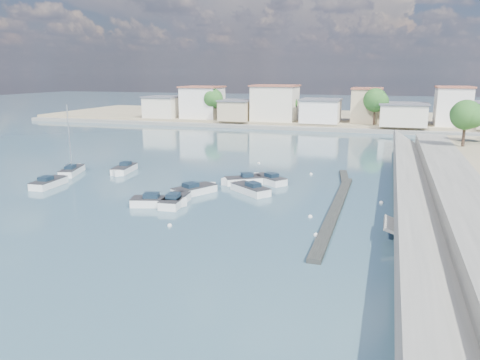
# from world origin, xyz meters

# --- Properties ---
(ground) EXTENTS (400.00, 400.00, 0.00)m
(ground) POSITION_xyz_m (0.00, 40.00, 0.00)
(ground) COLOR #2D4B5A
(ground) RESTS_ON ground
(seawall_walkway) EXTENTS (5.00, 90.00, 1.80)m
(seawall_walkway) POSITION_xyz_m (18.50, 13.00, 0.90)
(seawall_walkway) COLOR slate
(seawall_walkway) RESTS_ON ground
(breakwater) EXTENTS (2.00, 31.02, 0.35)m
(breakwater) POSITION_xyz_m (6.90, 12.69, 0.17)
(breakwater) COLOR black
(breakwater) RESTS_ON ground
(far_shore_land) EXTENTS (160.00, 40.00, 1.40)m
(far_shore_land) POSITION_xyz_m (0.00, 92.00, 0.70)
(far_shore_land) COLOR gray
(far_shore_land) RESTS_ON ground
(far_shore_quay) EXTENTS (160.00, 2.50, 0.80)m
(far_shore_quay) POSITION_xyz_m (0.00, 71.00, 0.40)
(far_shore_quay) COLOR slate
(far_shore_quay) RESTS_ON ground
(far_town) EXTENTS (113.01, 12.80, 8.35)m
(far_town) POSITION_xyz_m (10.71, 76.92, 4.93)
(far_town) COLOR beige
(far_town) RESTS_ON far_shore_land
(shore_trees) EXTENTS (74.56, 38.32, 7.92)m
(shore_trees) POSITION_xyz_m (8.34, 68.11, 6.22)
(shore_trees) COLOR #38281E
(shore_trees) RESTS_ON ground
(motorboat_a) EXTENTS (2.26, 5.22, 1.48)m
(motorboat_a) POSITION_xyz_m (-8.23, 7.63, 0.38)
(motorboat_a) COLOR white
(motorboat_a) RESTS_ON ground
(motorboat_b) EXTENTS (4.04, 5.27, 1.48)m
(motorboat_b) POSITION_xyz_m (-7.97, 12.16, 0.38)
(motorboat_b) COLOR white
(motorboat_b) RESTS_ON ground
(motorboat_c) EXTENTS (5.05, 4.51, 1.48)m
(motorboat_c) POSITION_xyz_m (-2.68, 14.18, 0.38)
(motorboat_c) COLOR white
(motorboat_c) RESTS_ON ground
(motorboat_d) EXTENTS (4.55, 3.68, 1.48)m
(motorboat_d) POSITION_xyz_m (-4.64, 17.71, 0.38)
(motorboat_d) COLOR white
(motorboat_d) RESTS_ON ground
(motorboat_e) EXTENTS (2.18, 5.33, 1.48)m
(motorboat_e) POSITION_xyz_m (-25.12, 10.12, 0.38)
(motorboat_e) COLOR white
(motorboat_e) RESTS_ON ground
(motorboat_f) EXTENTS (4.72, 4.16, 1.48)m
(motorboat_f) POSITION_xyz_m (-1.91, 19.25, 0.38)
(motorboat_f) COLOR white
(motorboat_f) RESTS_ON ground
(motorboat_g) EXTENTS (2.58, 5.45, 1.48)m
(motorboat_g) POSITION_xyz_m (-21.13, 19.18, 0.38)
(motorboat_g) COLOR white
(motorboat_g) RESTS_ON ground
(motorboat_h) EXTENTS (5.44, 3.11, 1.48)m
(motorboat_h) POSITION_xyz_m (-9.53, 6.60, 0.38)
(motorboat_h) COLOR white
(motorboat_h) RESTS_ON ground
(sailboat) EXTENTS (3.20, 5.66, 9.00)m
(sailboat) POSITION_xyz_m (-26.94, 16.56, 0.42)
(sailboat) COLOR white
(sailboat) RESTS_ON ground
(mooring_buoys) EXTENTS (17.42, 29.28, 0.40)m
(mooring_buoys) POSITION_xyz_m (2.14, 13.48, 0.05)
(mooring_buoys) COLOR white
(mooring_buoys) RESTS_ON ground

